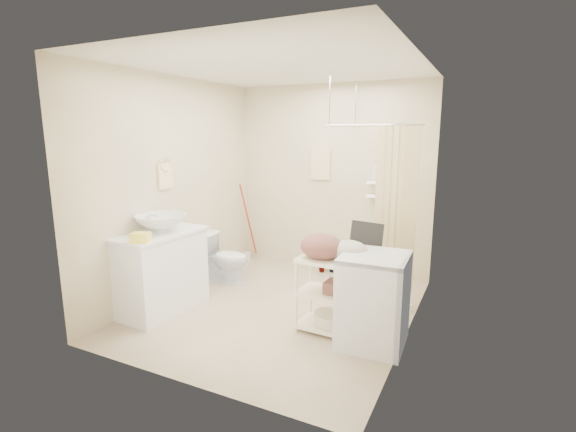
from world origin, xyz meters
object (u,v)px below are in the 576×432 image
at_px(toilet, 225,258).
at_px(washing_machine, 373,300).
at_px(laundry_rack, 332,288).
at_px(vanity, 161,271).

distance_m(toilet, washing_machine, 2.32).
xyz_separation_m(washing_machine, laundry_rack, (-0.43, 0.06, 0.02)).
xyz_separation_m(toilet, laundry_rack, (1.75, -0.72, 0.12)).
bearing_deg(vanity, washing_machine, 9.82).
bearing_deg(vanity, laundry_rack, 13.01).
xyz_separation_m(vanity, washing_machine, (2.30, 0.27, -0.01)).
distance_m(vanity, laundry_rack, 1.90).
relative_size(vanity, washing_machine, 1.17).
relative_size(toilet, laundry_rack, 0.73).
distance_m(vanity, washing_machine, 2.32).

